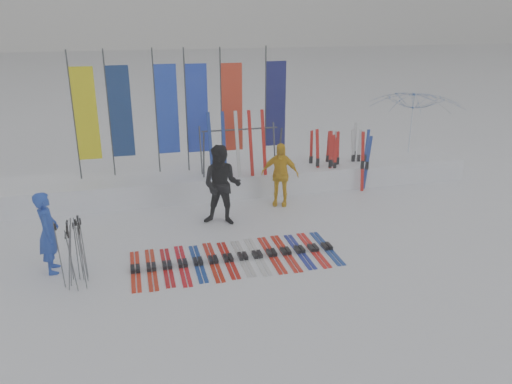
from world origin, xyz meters
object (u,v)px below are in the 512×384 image
object	(u,v)px
person_black	(222,186)
ski_row	(235,258)
person_blue	(48,232)
tent_canopy	(413,132)
person_yellow	(280,174)
ski_rack	(240,144)

from	to	relation	value
person_black	ski_row	xyz separation A→B (m)	(-0.10, -1.82, -0.89)
person_blue	person_black	bearing A→B (deg)	-72.09
person_black	tent_canopy	size ratio (longest dim) A/B	0.67
person_black	tent_canopy	world-z (taller)	tent_canopy
person_blue	tent_canopy	world-z (taller)	tent_canopy
person_blue	ski_row	xyz separation A→B (m)	(3.43, -0.41, -0.76)
ski_row	person_black	bearing A→B (deg)	86.86
person_blue	person_yellow	size ratio (longest dim) A/B	0.99
person_yellow	person_black	bearing A→B (deg)	-128.62
ski_rack	person_black	bearing A→B (deg)	-115.01
person_yellow	ski_rack	world-z (taller)	ski_rack
ski_row	ski_rack	xyz separation A→B (m)	(0.94, 3.62, 1.35)
tent_canopy	person_yellow	bearing A→B (deg)	-160.38
ski_row	tent_canopy	bearing A→B (deg)	34.05
person_black	person_blue	bearing A→B (deg)	-136.14
ski_row	ski_rack	bearing A→B (deg)	75.46
person_black	tent_canopy	xyz separation A→B (m)	(6.29, 2.49, 0.33)
person_blue	ski_row	size ratio (longest dim) A/B	0.39
person_yellow	tent_canopy	distance (m)	4.96
person_blue	ski_rack	distance (m)	5.46
tent_canopy	ski_row	size ratio (longest dim) A/B	0.69
person_yellow	ski_row	world-z (taller)	person_yellow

